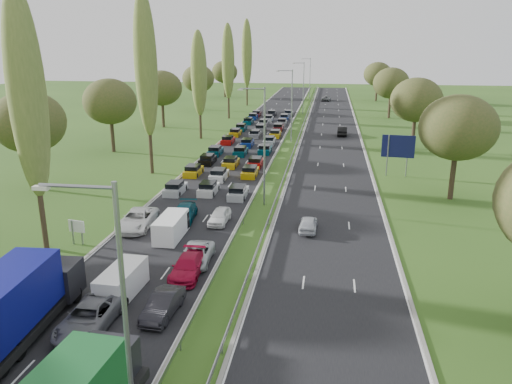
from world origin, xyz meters
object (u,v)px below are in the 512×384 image
at_px(info_sign, 77,229).
at_px(direction_sign, 398,148).
at_px(blue_lorry, 18,302).
at_px(white_van_rear, 172,226).
at_px(near_car_2, 137,219).
at_px(white_van_front, 123,280).

xyz_separation_m(info_sign, direction_sign, (28.80, 26.84, 2.20)).
bearing_deg(blue_lorry, white_van_rear, 73.11).
bearing_deg(near_car_2, white_van_front, -75.09).
relative_size(blue_lorry, white_van_front, 2.12).
bearing_deg(near_car_2, white_van_rear, -25.99).
relative_size(white_van_front, direction_sign, 0.90).
bearing_deg(white_van_front, info_sign, 135.94).
xyz_separation_m(blue_lorry, white_van_rear, (3.81, 15.89, -1.16)).
relative_size(white_van_rear, info_sign, 2.31).
xyz_separation_m(white_van_rear, direction_sign, (21.56, 24.13, 2.57)).
height_order(near_car_2, info_sign, info_sign).
relative_size(blue_lorry, info_sign, 4.75).
distance_m(white_van_front, direction_sign, 40.71).
relative_size(blue_lorry, white_van_rear, 2.06).
xyz_separation_m(white_van_front, white_van_rear, (0.07, 10.26, 0.03)).
xyz_separation_m(near_car_2, direction_sign, (25.32, 22.48, 2.75)).
distance_m(blue_lorry, white_van_front, 6.86).
distance_m(near_car_2, white_van_front, 12.47).
xyz_separation_m(blue_lorry, direction_sign, (25.38, 40.01, 1.41)).
height_order(info_sign, direction_sign, direction_sign).
distance_m(blue_lorry, white_van_rear, 16.38).
distance_m(info_sign, direction_sign, 39.43).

